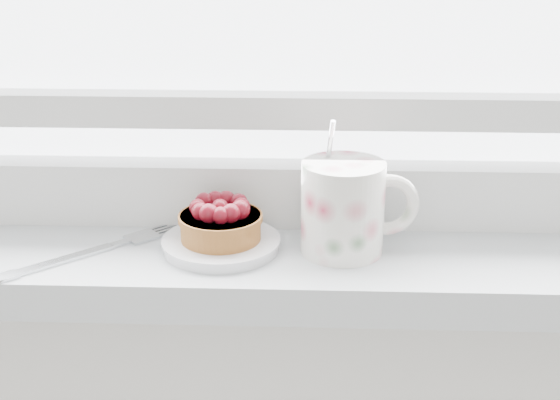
{
  "coord_description": "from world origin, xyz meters",
  "views": [
    {
      "loc": [
        0.07,
        1.15,
        1.28
      ],
      "look_at": [
        0.04,
        1.88,
        1.0
      ],
      "focal_mm": 50.0,
      "sensor_mm": 36.0,
      "label": 1
    }
  ],
  "objects_px": {
    "raspberry_tart": "(221,220)",
    "fork": "(95,251)",
    "saucer": "(221,244)",
    "floral_mug": "(346,206)"
  },
  "relations": [
    {
      "from": "floral_mug",
      "to": "fork",
      "type": "xyz_separation_m",
      "value": [
        -0.26,
        -0.01,
        -0.05
      ]
    },
    {
      "from": "raspberry_tart",
      "to": "fork",
      "type": "relative_size",
      "value": 0.51
    },
    {
      "from": "saucer",
      "to": "fork",
      "type": "distance_m",
      "value": 0.13
    },
    {
      "from": "saucer",
      "to": "floral_mug",
      "type": "distance_m",
      "value": 0.14
    },
    {
      "from": "fork",
      "to": "raspberry_tart",
      "type": "bearing_deg",
      "value": 5.7
    },
    {
      "from": "floral_mug",
      "to": "fork",
      "type": "distance_m",
      "value": 0.26
    },
    {
      "from": "raspberry_tart",
      "to": "fork",
      "type": "distance_m",
      "value": 0.13
    },
    {
      "from": "saucer",
      "to": "raspberry_tart",
      "type": "distance_m",
      "value": 0.03
    },
    {
      "from": "raspberry_tart",
      "to": "floral_mug",
      "type": "bearing_deg",
      "value": 0.56
    },
    {
      "from": "floral_mug",
      "to": "fork",
      "type": "height_order",
      "value": "floral_mug"
    }
  ]
}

